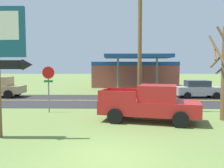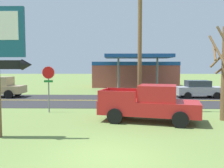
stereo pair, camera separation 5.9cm
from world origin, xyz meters
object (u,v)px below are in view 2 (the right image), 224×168
(stop_sign, at_px, (48,81))
(utility_pole, at_px, (140,32))
(pickup_red_parked_on_lawn, at_px, (150,104))
(car_silver_near_lane, at_px, (199,89))
(gas_station, at_px, (134,73))

(stop_sign, distance_m, utility_pole, 6.61)
(pickup_red_parked_on_lawn, relative_size, car_silver_near_lane, 1.31)
(stop_sign, bearing_deg, car_silver_near_lane, 31.61)
(pickup_red_parked_on_lawn, xyz_separation_m, car_silver_near_lane, (5.91, 9.84, -0.13))
(pickup_red_parked_on_lawn, bearing_deg, car_silver_near_lane, 59.01)
(stop_sign, relative_size, utility_pole, 0.31)
(gas_station, xyz_separation_m, car_silver_near_lane, (5.11, -12.74, -1.11))
(car_silver_near_lane, bearing_deg, stop_sign, -148.39)
(gas_station, relative_size, car_silver_near_lane, 2.86)
(stop_sign, height_order, pickup_red_parked_on_lawn, stop_sign)
(stop_sign, relative_size, car_silver_near_lane, 0.70)
(stop_sign, bearing_deg, gas_station, 71.04)
(gas_station, distance_m, car_silver_near_lane, 13.77)
(stop_sign, distance_m, car_silver_near_lane, 14.18)
(pickup_red_parked_on_lawn, bearing_deg, utility_pole, 96.30)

